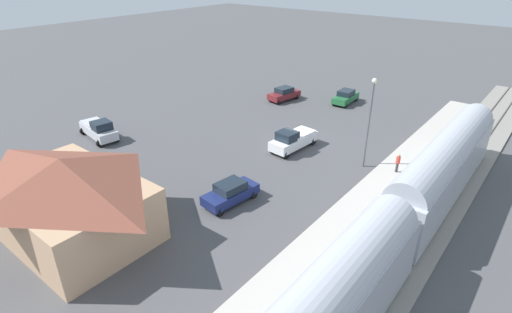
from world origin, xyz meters
name	(u,v)px	position (x,y,z in m)	size (l,w,h in m)	color
ground_plane	(300,144)	(0.00, 0.00, 0.00)	(200.00, 200.00, 0.00)	#4C4C4F
railway_track	(443,187)	(-14.00, 0.00, 0.09)	(4.80, 70.00, 0.30)	gray
platform	(396,171)	(-10.00, 0.00, 0.15)	(3.20, 46.00, 0.30)	#B7B2A8
passenger_train	(396,225)	(-14.00, 11.58, 2.86)	(2.93, 38.61, 4.98)	#ADB2BC
station_building	(67,196)	(4.00, 22.00, 2.95)	(11.88, 8.12, 5.68)	tan
pedestrian_on_platform	(398,162)	(-10.11, 0.33, 1.28)	(0.36, 0.36, 1.71)	#333338
sedan_navy	(230,193)	(-1.78, 12.53, 0.88)	(2.36, 4.69, 1.74)	navy
sedan_maroon	(284,94)	(9.19, -10.35, 0.88)	(2.59, 4.75, 1.74)	maroon
pickup_white	(293,140)	(-0.15, 1.55, 1.03)	(2.37, 5.54, 2.14)	white
sedan_green	(346,97)	(2.27, -14.31, 0.88)	(2.04, 4.58, 1.74)	#236638
pickup_silver	(99,129)	(17.05, 11.89, 1.03)	(5.64, 3.15, 2.14)	silver
light_pole_near_platform	(370,113)	(-7.20, 0.61, 5.08)	(0.44, 0.44, 8.13)	#515156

